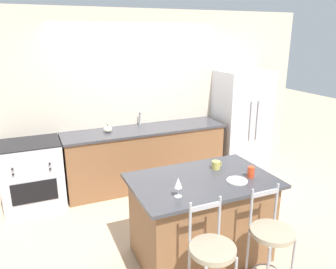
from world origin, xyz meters
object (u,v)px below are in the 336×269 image
(coffee_mug, at_px, (216,165))
(refrigerator, at_px, (241,121))
(pumpkin_decoration, at_px, (108,129))
(oven_range, at_px, (33,174))
(tumbler_cup, at_px, (251,172))
(dinner_plate, at_px, (237,181))
(wine_glass, at_px, (178,183))
(bar_stool_near, at_px, (212,259))
(bar_stool_far, at_px, (271,242))

(coffee_mug, bearing_deg, refrigerator, 47.92)
(coffee_mug, bearing_deg, pumpkin_decoration, 114.23)
(oven_range, xyz_separation_m, tumbler_cup, (2.09, -2.07, 0.50))
(dinner_plate, bearing_deg, wine_glass, -175.51)
(pumpkin_decoration, bearing_deg, oven_range, -178.74)
(refrigerator, xyz_separation_m, bar_stool_near, (-2.13, -2.63, -0.32))
(tumbler_cup, distance_m, pumpkin_decoration, 2.32)
(bar_stool_near, bearing_deg, oven_range, 116.40)
(refrigerator, relative_size, bar_stool_near, 1.68)
(bar_stool_near, relative_size, bar_stool_far, 1.00)
(bar_stool_near, xyz_separation_m, wine_glass, (-0.08, 0.49, 0.49))
(coffee_mug, distance_m, tumbler_cup, 0.40)
(oven_range, bearing_deg, refrigerator, -0.05)
(dinner_plate, relative_size, wine_glass, 1.14)
(wine_glass, relative_size, tumbler_cup, 1.60)
(bar_stool_near, xyz_separation_m, tumbler_cup, (0.78, 0.57, 0.42))
(refrigerator, relative_size, coffee_mug, 14.20)
(tumbler_cup, bearing_deg, bar_stool_near, -144.11)
(refrigerator, distance_m, coffee_mug, 2.33)
(refrigerator, bearing_deg, pumpkin_decoration, 179.34)
(bar_stool_near, height_order, wine_glass, wine_glass)
(bar_stool_near, height_order, pumpkin_decoration, pumpkin_decoration)
(dinner_plate, bearing_deg, bar_stool_near, -137.86)
(oven_range, distance_m, coffee_mug, 2.60)
(refrigerator, bearing_deg, oven_range, 179.95)
(dinner_plate, relative_size, tumbler_cup, 1.83)
(bar_stool_far, height_order, pumpkin_decoration, pumpkin_decoration)
(refrigerator, bearing_deg, bar_stool_near, -129.03)
(bar_stool_near, bearing_deg, coffee_mug, 57.61)
(bar_stool_far, bearing_deg, coffee_mug, 92.35)
(wine_glass, bearing_deg, dinner_plate, 4.49)
(refrigerator, xyz_separation_m, wine_glass, (-2.22, -2.14, 0.17))
(coffee_mug, xyz_separation_m, pumpkin_decoration, (-0.79, 1.75, 0.03))
(bar_stool_far, distance_m, dinner_plate, 0.65)
(oven_range, distance_m, bar_stool_near, 2.94)
(tumbler_cup, bearing_deg, refrigerator, 56.84)
(bar_stool_near, bearing_deg, tumbler_cup, 35.89)
(bar_stool_near, xyz_separation_m, coffee_mug, (0.57, 0.90, 0.40))
(refrigerator, relative_size, tumbler_cup, 15.00)
(oven_range, height_order, bar_stool_near, bar_stool_near)
(bar_stool_near, relative_size, coffee_mug, 8.44)
(bar_stool_far, relative_size, dinner_plate, 4.87)
(tumbler_cup, height_order, pumpkin_decoration, pumpkin_decoration)
(bar_stool_near, relative_size, pumpkin_decoration, 8.29)
(bar_stool_near, xyz_separation_m, pumpkin_decoration, (-0.22, 2.66, 0.44))
(oven_range, xyz_separation_m, bar_stool_near, (1.31, -2.63, 0.08))
(refrigerator, height_order, tumbler_cup, refrigerator)
(wine_glass, relative_size, pumpkin_decoration, 1.49)
(oven_range, relative_size, bar_stool_near, 0.90)
(refrigerator, relative_size, wine_glass, 9.35)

